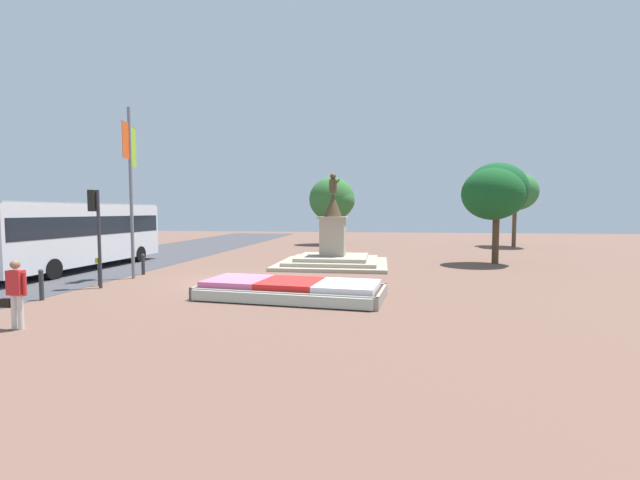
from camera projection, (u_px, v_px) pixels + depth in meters
ground_plane at (237, 281)px, 17.74m from camera, size 84.77×84.77×0.00m
street_asphalt_strip at (38, 276)px, 19.06m from camera, size 7.97×74.17×0.01m
flower_planter at (290, 290)px, 14.29m from camera, size 6.41×3.26×0.59m
statue_monument at (333, 251)px, 22.89m from camera, size 5.76×5.76×4.91m
traffic_light_near_crossing at (96, 221)px, 16.00m from camera, size 0.42×0.31×3.70m
banner_pole at (131, 184)px, 18.22m from camera, size 0.15×1.28×7.29m
city_bus at (77, 232)px, 21.13m from camera, size 2.65×10.82×3.30m
pedestrian_with_handbag at (16, 290)px, 10.48m from camera, size 0.73×0.23×1.72m
kerb_bollard_south at (41, 284)px, 13.95m from camera, size 0.15×0.15×1.03m
kerb_bollard_mid_a at (99, 274)px, 16.61m from camera, size 0.13×0.13×0.87m
kerb_bollard_mid_b at (143, 264)px, 19.59m from camera, size 0.17×0.17×0.96m
park_tree_far_left at (514, 193)px, 34.61m from camera, size 3.43×4.41×5.97m
park_tree_behind_statue at (496, 192)px, 23.28m from camera, size 3.57×3.40×5.56m
park_tree_far_right at (333, 200)px, 37.02m from camera, size 3.97×3.52×5.85m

